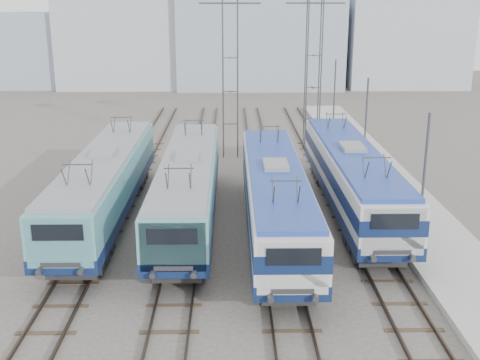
% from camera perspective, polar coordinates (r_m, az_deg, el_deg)
% --- Properties ---
extents(ground, '(160.00, 160.00, 0.00)m').
position_cam_1_polar(ground, '(26.17, -0.88, -9.71)').
color(ground, '#514C47').
extents(platform, '(4.00, 70.00, 0.30)m').
position_cam_1_polar(platform, '(34.98, 16.09, -3.15)').
color(platform, '#9E9E99').
rests_on(platform, ground).
extents(locomotive_far_left, '(2.92, 18.44, 3.47)m').
position_cam_1_polar(locomotive_far_left, '(33.04, -12.69, -0.14)').
color(locomotive_far_left, '#0E1D46').
rests_on(locomotive_far_left, ground).
extents(locomotive_center_left, '(2.87, 18.10, 3.41)m').
position_cam_1_polar(locomotive_center_left, '(31.96, -4.94, -0.44)').
color(locomotive_center_left, '#0E1D46').
rests_on(locomotive_center_left, ground).
extents(locomotive_center_right, '(2.87, 18.18, 3.42)m').
position_cam_1_polar(locomotive_center_right, '(30.08, 3.38, -1.37)').
color(locomotive_center_right, '#0E1D46').
rests_on(locomotive_center_right, ground).
extents(locomotive_far_right, '(2.91, 18.41, 3.46)m').
position_cam_1_polar(locomotive_far_right, '(34.01, 10.54, 0.56)').
color(locomotive_far_right, '#0E1D46').
rests_on(locomotive_far_right, ground).
extents(catenary_tower_west, '(4.50, 1.20, 12.00)m').
position_cam_1_polar(catenary_tower_west, '(45.71, -0.93, 10.44)').
color(catenary_tower_west, '#3F4247').
rests_on(catenary_tower_west, ground).
extents(catenary_tower_east, '(4.50, 1.20, 12.00)m').
position_cam_1_polar(catenary_tower_east, '(48.13, 6.97, 10.64)').
color(catenary_tower_east, '#3F4247').
rests_on(catenary_tower_east, ground).
extents(mast_front, '(0.12, 0.12, 7.00)m').
position_cam_1_polar(mast_front, '(28.05, 16.94, -0.92)').
color(mast_front, '#3F4247').
rests_on(mast_front, ground).
extents(mast_mid, '(0.12, 0.12, 7.00)m').
position_cam_1_polar(mast_mid, '(39.26, 11.78, 4.39)').
color(mast_mid, '#3F4247').
rests_on(mast_mid, ground).
extents(mast_rear, '(0.12, 0.12, 7.00)m').
position_cam_1_polar(mast_rear, '(50.83, 8.91, 7.30)').
color(mast_rear, '#3F4247').
rests_on(mast_rear, ground).
extents(building_west, '(18.00, 12.00, 14.00)m').
position_cam_1_polar(building_west, '(86.71, -10.47, 13.39)').
color(building_west, '#A4ACB7').
rests_on(building_west, ground).
extents(building_center, '(22.00, 14.00, 18.00)m').
position_cam_1_polar(building_center, '(85.57, 1.85, 14.95)').
color(building_center, '#8E9BAD').
rests_on(building_center, ground).
extents(building_east, '(16.00, 12.00, 12.00)m').
position_cam_1_polar(building_east, '(88.91, 15.14, 12.53)').
color(building_east, '#A4ACB7').
rests_on(building_east, ground).
extents(building_far_west, '(14.00, 10.00, 10.00)m').
position_cam_1_polar(building_far_west, '(90.81, -20.62, 11.49)').
color(building_far_west, '#8E9BAD').
rests_on(building_far_west, ground).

